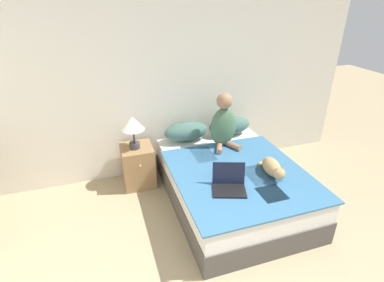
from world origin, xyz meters
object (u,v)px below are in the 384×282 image
table_lamp (133,125)px  laptop_open (229,184)px  person_sitting (224,123)px  pillow_near (186,131)px  pillow_far (230,125)px  nightstand (138,165)px  cat_tabby (273,168)px  bed (231,184)px

table_lamp → laptop_open: bearing=-55.6°
person_sitting → table_lamp: 1.15m
pillow_near → table_lamp: table_lamp is taller
person_sitting → laptop_open: bearing=-109.7°
pillow_near → pillow_far: 0.64m
pillow_far → nightstand: pillow_far is taller
cat_tabby → person_sitting: bearing=-155.8°
bed → pillow_near: pillow_near is taller
bed → cat_tabby: 0.58m
table_lamp → pillow_near: bearing=5.1°
bed → cat_tabby: (0.32, -0.32, 0.36)m
bed → pillow_near: bearing=111.6°
person_sitting → table_lamp: bearing=168.1°
person_sitting → bed: bearing=-99.8°
bed → cat_tabby: cat_tabby is taller
pillow_near → laptop_open: bearing=-86.3°
table_lamp → pillow_far: bearing=2.7°
nightstand → pillow_near: bearing=3.5°
bed → person_sitting: size_ratio=2.75×
table_lamp → cat_tabby: bearing=-38.2°
pillow_far → nightstand: (-1.33, -0.04, -0.38)m
pillow_near → cat_tabby: (0.64, -1.13, -0.03)m
nightstand → table_lamp: bearing=-136.0°
laptop_open → pillow_near: bearing=113.0°
person_sitting → nightstand: person_sitting is taller
pillow_far → nightstand: size_ratio=1.10×
pillow_near → person_sitting: 0.54m
pillow_near → cat_tabby: size_ratio=1.18×
pillow_near → bed: bearing=-68.4°
nightstand → pillow_far: bearing=1.8°
pillow_far → cat_tabby: (0.00, -1.13, -0.03)m
laptop_open → table_lamp: table_lamp is taller
pillow_far → cat_tabby: bearing=-89.8°
table_lamp → bed: bearing=-35.7°
pillow_near → cat_tabby: bearing=-60.4°
nightstand → table_lamp: size_ratio=1.28×
cat_tabby → laptop_open: (-0.56, -0.09, -0.04)m
person_sitting → table_lamp: person_sitting is taller
cat_tabby → bed: bearing=-126.7°
cat_tabby → pillow_near: bearing=-142.0°
pillow_far → table_lamp: table_lamp is taller
laptop_open → nightstand: (-0.77, 1.18, -0.31)m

